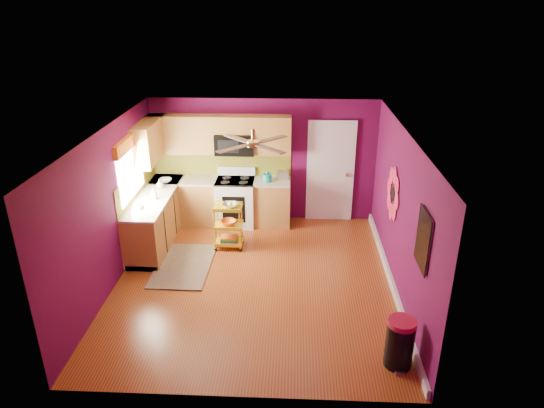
{
  "coord_description": "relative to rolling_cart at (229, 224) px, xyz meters",
  "views": [
    {
      "loc": [
        0.61,
        -6.78,
        4.34
      ],
      "look_at": [
        0.27,
        0.4,
        1.21
      ],
      "focal_mm": 32.0,
      "sensor_mm": 36.0,
      "label": 1
    }
  ],
  "objects": [
    {
      "name": "lower_cabinets",
      "position": [
        -0.79,
        0.68,
        -0.04
      ],
      "size": [
        2.81,
        2.31,
        0.94
      ],
      "color": "#956028",
      "rests_on": "ground"
    },
    {
      "name": "counter_dish",
      "position": [
        -1.35,
        0.88,
        0.5
      ],
      "size": [
        0.25,
        0.25,
        0.06
      ],
      "primitive_type": "imported",
      "color": "white",
      "rests_on": "lower_cabinets"
    },
    {
      "name": "shag_rug",
      "position": [
        -0.71,
        -0.72,
        -0.46
      ],
      "size": [
        0.95,
        1.53,
        0.02
      ],
      "primitive_type": "cube",
      "rotation": [
        0.0,
        0.0,
        -0.02
      ],
      "color": "black",
      "rests_on": "ground"
    },
    {
      "name": "toaster",
      "position": [
        0.96,
        1.15,
        0.56
      ],
      "size": [
        0.22,
        0.15,
        0.18
      ],
      "primitive_type": "cube",
      "color": "beige",
      "rests_on": "lower_cabinets"
    },
    {
      "name": "teal_kettle",
      "position": [
        0.65,
        1.01,
        0.55
      ],
      "size": [
        0.18,
        0.18,
        0.21
      ],
      "color": "teal",
      "rests_on": "lower_cabinets"
    },
    {
      "name": "electric_range",
      "position": [
        0.01,
        1.04,
        0.01
      ],
      "size": [
        0.76,
        0.66,
        1.13
      ],
      "color": "white",
      "rests_on": "ground"
    },
    {
      "name": "panel_door",
      "position": [
        1.91,
        1.33,
        0.55
      ],
      "size": [
        0.95,
        0.11,
        2.15
      ],
      "color": "white",
      "rests_on": "ground"
    },
    {
      "name": "upper_cabinetry",
      "position": [
        -0.69,
        1.04,
        1.33
      ],
      "size": [
        2.8,
        2.3,
        1.26
      ],
      "color": "#956028",
      "rests_on": "ground"
    },
    {
      "name": "ceiling_fan",
      "position": [
        0.56,
        -0.93,
        1.82
      ],
      "size": [
        1.01,
        1.01,
        0.26
      ],
      "color": "#BF8C3F",
      "rests_on": "ground"
    },
    {
      "name": "soap_bottle_a",
      "position": [
        -1.34,
        0.01,
        0.57
      ],
      "size": [
        0.09,
        0.09,
        0.2
      ],
      "primitive_type": "imported",
      "color": "#EA3F72",
      "rests_on": "lower_cabinets"
    },
    {
      "name": "right_wall_art",
      "position": [
        2.78,
        -1.47,
        0.97
      ],
      "size": [
        0.04,
        2.74,
        1.04
      ],
      "color": "black",
      "rests_on": "ground"
    },
    {
      "name": "rolling_cart",
      "position": [
        0.0,
        0.0,
        0.0
      ],
      "size": [
        0.51,
        0.38,
        0.92
      ],
      "color": "yellow",
      "rests_on": "ground"
    },
    {
      "name": "counter_cup",
      "position": [
        -1.45,
        -0.43,
        0.51
      ],
      "size": [
        0.12,
        0.12,
        0.09
      ],
      "primitive_type": "imported",
      "color": "white",
      "rests_on": "lower_cabinets"
    },
    {
      "name": "room_envelope",
      "position": [
        0.58,
        -1.13,
        1.16
      ],
      "size": [
        4.54,
        5.04,
        2.52
      ],
      "color": "#56093C",
      "rests_on": "ground"
    },
    {
      "name": "trash_can",
      "position": [
        2.53,
        -3.0,
        -0.13
      ],
      "size": [
        0.39,
        0.41,
        0.68
      ],
      "color": "black",
      "rests_on": "ground"
    },
    {
      "name": "soap_bottle_b",
      "position": [
        -1.37,
        0.56,
        0.55
      ],
      "size": [
        0.13,
        0.13,
        0.17
      ],
      "primitive_type": "imported",
      "color": "white",
      "rests_on": "lower_cabinets"
    },
    {
      "name": "ground",
      "position": [
        0.56,
        -1.13,
        -0.47
      ],
      "size": [
        5.0,
        5.0,
        0.0
      ],
      "primitive_type": "plane",
      "color": "maroon",
      "rests_on": "ground"
    },
    {
      "name": "left_window",
      "position": [
        -1.66,
        -0.08,
        1.26
      ],
      "size": [
        0.08,
        1.35,
        1.08
      ],
      "color": "white",
      "rests_on": "ground"
    }
  ]
}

